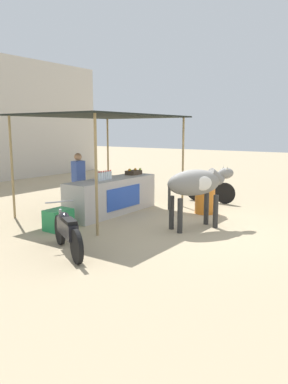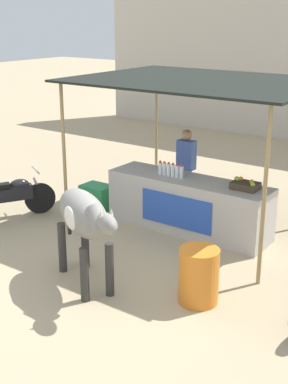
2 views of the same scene
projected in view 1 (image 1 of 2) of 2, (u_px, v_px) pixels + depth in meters
ground_plane at (182, 224)px, 9.08m from camera, size 60.00×60.00×0.00m
stall_counter at (112, 196)px, 10.24m from camera, size 3.00×0.82×0.96m
stall_awning at (103, 119)px, 10.07m from camera, size 4.20×3.20×2.66m
water_bottle_row at (105, 176)px, 9.83m from camera, size 0.52×0.07×0.25m
fruit_crate at (133, 172)px, 11.03m from camera, size 0.44×0.32×0.18m
vendor_behind_counter at (79, 183)px, 10.19m from camera, size 0.34×0.22×1.65m
cooler_box at (58, 220)px, 8.56m from camera, size 0.60×0.44×0.48m
water_barrel at (205, 199)px, 10.24m from camera, size 0.54×0.54×0.77m
cow at (197, 184)px, 8.59m from camera, size 1.77×1.19×1.44m
motorcycle_parked at (67, 231)px, 6.95m from camera, size 0.99×1.61×0.90m
bicycle_leaning at (210, 191)px, 11.81m from camera, size 0.10×1.66×0.85m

